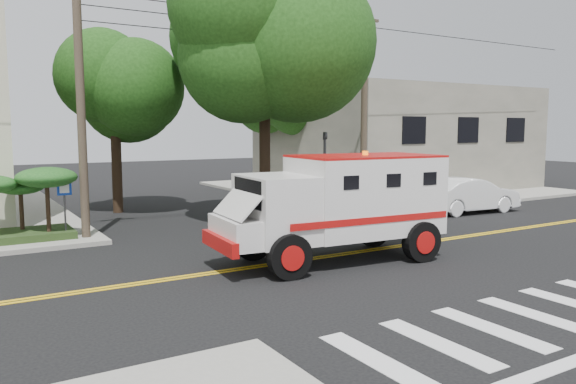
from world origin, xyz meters
TOP-DOWN VIEW (x-y plane):
  - ground at (0.00, 0.00)m, footprint 100.00×100.00m
  - sidewalk_ne at (13.50, 13.50)m, footprint 17.00×17.00m
  - building_right at (15.00, 14.00)m, footprint 14.00×12.00m
  - utility_pole_left at (-5.60, 6.00)m, footprint 0.28×0.28m
  - utility_pole_right at (6.30, 6.20)m, footprint 0.28×0.28m
  - tree_main at (1.94, 6.21)m, footprint 6.08×5.70m
  - tree_left at (-2.68, 11.79)m, footprint 4.48×4.20m
  - tree_right at (8.84, 15.77)m, footprint 4.80×4.50m
  - traffic_signal at (3.80, 5.60)m, footprint 0.15×0.18m
  - accessibility_sign at (-6.20, 6.17)m, footprint 0.45×0.10m
  - palm_planter at (-7.44, 6.62)m, footprint 3.52×2.63m
  - armored_truck at (0.01, -0.56)m, footprint 6.75×3.08m
  - parked_sedan at (10.40, 3.80)m, footprint 4.87×2.02m
  - pedestrian_a at (5.50, 8.39)m, footprint 0.77×0.62m
  - pedestrian_b at (6.91, 7.64)m, footprint 1.09×1.05m

SIDE VIEW (x-z plane):
  - ground at x=0.00m, z-range 0.00..0.00m
  - sidewalk_ne at x=13.50m, z-range 0.00..0.15m
  - parked_sedan at x=10.40m, z-range 0.00..1.57m
  - pedestrian_b at x=6.91m, z-range 0.15..1.91m
  - pedestrian_a at x=5.50m, z-range 0.15..1.98m
  - accessibility_sign at x=-6.20m, z-range 0.35..2.38m
  - palm_planter at x=-7.44m, z-range 0.47..2.82m
  - armored_truck at x=0.01m, z-range 0.21..3.20m
  - traffic_signal at x=3.80m, z-range 0.43..4.03m
  - building_right at x=15.00m, z-range 0.15..6.15m
  - utility_pole_left at x=-5.60m, z-range 0.00..9.00m
  - utility_pole_right at x=6.30m, z-range 0.00..9.00m
  - tree_left at x=-2.68m, z-range 1.88..9.58m
  - tree_right at x=8.84m, z-range 1.99..10.19m
  - tree_main at x=1.94m, z-range 2.27..12.12m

